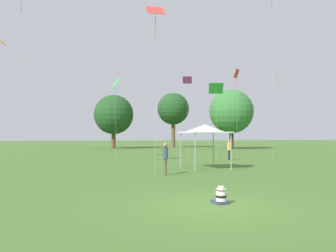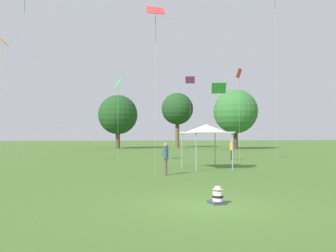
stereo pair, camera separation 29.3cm
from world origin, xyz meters
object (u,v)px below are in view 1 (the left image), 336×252
object	(u,v)px
kite_0	(236,77)
distant_tree_2	(173,109)
seated_toddler	(221,196)
kite_5	(187,82)
person_standing_0	(165,155)
canopy_tent	(205,129)
kite_4	(155,15)
distant_tree_0	(114,115)
distant_tree_1	(231,112)
kite_6	(216,89)
kite_8	(116,86)
person_standing_2	(229,148)

from	to	relation	value
kite_0	distant_tree_2	size ratio (longest dim) A/B	0.75
seated_toddler	kite_0	bearing A→B (deg)	53.81
kite_5	distant_tree_2	world-z (taller)	distant_tree_2
kite_0	person_standing_0	bearing A→B (deg)	42.51
canopy_tent	kite_4	bearing A→B (deg)	-135.45
distant_tree_0	distant_tree_1	distance (m)	20.67
canopy_tent	distant_tree_1	bearing A→B (deg)	63.17
kite_0	kite_6	bearing A→B (deg)	-89.41
seated_toddler	kite_5	world-z (taller)	kite_5
distant_tree_0	kite_0	bearing A→B (deg)	-76.01
kite_0	kite_6	world-z (taller)	kite_0
canopy_tent	kite_0	size ratio (longest dim) A/B	0.39
kite_4	distant_tree_1	distance (m)	40.71
kite_8	distant_tree_0	size ratio (longest dim) A/B	0.74
person_standing_2	kite_6	xyz separation A→B (m)	(-0.36, 2.24, 5.68)
distant_tree_1	distant_tree_0	bearing A→B (deg)	161.12
kite_0	kite_5	bearing A→B (deg)	-69.50
person_standing_0	kite_6	bearing A→B (deg)	-19.82
kite_4	distant_tree_2	xyz separation A→B (m)	(11.87, 44.09, -1.21)
person_standing_2	seated_toddler	bearing A→B (deg)	164.50
person_standing_0	person_standing_2	size ratio (longest dim) A/B	0.98
kite_5	distant_tree_2	bearing A→B (deg)	-38.79
seated_toddler	kite_4	xyz separation A→B (m)	(-0.88, 6.78, 8.36)
seated_toddler	kite_6	distance (m)	22.40
seated_toddler	distant_tree_2	xyz separation A→B (m)	(10.99, 50.87, 7.15)
distant_tree_2	kite_5	bearing A→B (deg)	-101.09
seated_toddler	kite_4	size ratio (longest dim) A/B	0.06
kite_5	distant_tree_2	size ratio (longest dim) A/B	0.79
kite_6	distant_tree_1	bearing A→B (deg)	-55.08
kite_4	kite_6	bearing A→B (deg)	102.22
kite_0	kite_8	distance (m)	10.23
kite_6	seated_toddler	bearing A→B (deg)	131.21
person_standing_0	distant_tree_0	xyz separation A→B (m)	(-0.37, 40.84, 4.88)
kite_5	kite_8	world-z (taller)	kite_5
kite_4	kite_8	bearing A→B (deg)	142.33
distant_tree_1	distant_tree_2	size ratio (longest dim) A/B	0.97
seated_toddler	distant_tree_0	distance (m)	49.19
seated_toddler	person_standing_2	world-z (taller)	person_standing_2
person_standing_2	distant_tree_0	distance (m)	32.60
person_standing_0	canopy_tent	size ratio (longest dim) A/B	0.59
kite_5	kite_6	world-z (taller)	kite_5
seated_toddler	kite_5	xyz separation A→B (m)	(5.31, 21.91, 7.48)
kite_0	person_standing_2	bearing A→B (deg)	-97.00
distant_tree_1	kite_4	bearing A→B (deg)	-119.48
seated_toddler	distant_tree_1	xyz separation A→B (m)	(19.12, 42.17, 6.16)
kite_8	distant_tree_2	bearing A→B (deg)	-168.75
seated_toddler	person_standing_2	size ratio (longest dim) A/B	0.31
kite_4	kite_5	xyz separation A→B (m)	(6.19, 15.12, -0.88)
seated_toddler	kite_0	world-z (taller)	kite_0
seated_toddler	person_standing_0	distance (m)	8.06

